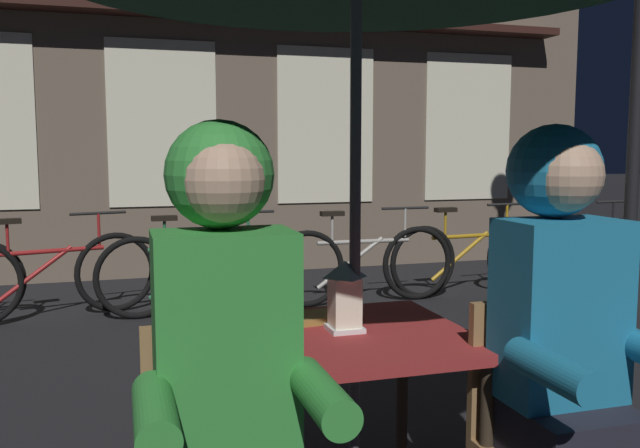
# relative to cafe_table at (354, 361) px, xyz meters

# --- Properties ---
(cafe_table) EXTENTS (0.72, 0.72, 0.74)m
(cafe_table) POSITION_rel_cafe_table_xyz_m (0.00, 0.00, 0.00)
(cafe_table) COLOR maroon
(cafe_table) RESTS_ON ground_plane
(lantern) EXTENTS (0.11, 0.11, 0.23)m
(lantern) POSITION_rel_cafe_table_xyz_m (-0.03, 0.01, 0.22)
(lantern) COLOR white
(lantern) RESTS_ON cafe_table
(chair_right) EXTENTS (0.40, 0.40, 0.87)m
(chair_right) POSITION_rel_cafe_table_xyz_m (0.48, -0.37, -0.15)
(chair_right) COLOR olive
(chair_right) RESTS_ON ground_plane
(person_left_hooded) EXTENTS (0.45, 0.56, 1.40)m
(person_left_hooded) POSITION_rel_cafe_table_xyz_m (-0.48, -0.43, 0.21)
(person_left_hooded) COLOR black
(person_left_hooded) RESTS_ON ground_plane
(person_right_hooded) EXTENTS (0.45, 0.56, 1.40)m
(person_right_hooded) POSITION_rel_cafe_table_xyz_m (0.48, -0.43, 0.21)
(person_right_hooded) COLOR black
(person_right_hooded) RESTS_ON ground_plane
(bicycle_second) EXTENTS (1.64, 0.46, 0.84)m
(bicycle_second) POSITION_rel_cafe_table_xyz_m (-1.28, 3.53, -0.29)
(bicycle_second) COLOR black
(bicycle_second) RESTS_ON ground_plane
(bicycle_third) EXTENTS (1.68, 0.10, 0.84)m
(bicycle_third) POSITION_rel_cafe_table_xyz_m (-0.11, 3.37, -0.29)
(bicycle_third) COLOR black
(bicycle_third) RESTS_ON ground_plane
(bicycle_fourth) EXTENTS (1.68, 0.08, 0.84)m
(bicycle_fourth) POSITION_rel_cafe_table_xyz_m (1.28, 3.35, -0.29)
(bicycle_fourth) COLOR black
(bicycle_fourth) RESTS_ON ground_plane
(bicycle_fifth) EXTENTS (1.68, 0.20, 0.84)m
(bicycle_fifth) POSITION_rel_cafe_table_xyz_m (2.37, 3.42, -0.29)
(bicycle_fifth) COLOR black
(bicycle_fifth) RESTS_ON ground_plane
(bicycle_furthest) EXTENTS (1.67, 0.24, 0.84)m
(bicycle_furthest) POSITION_rel_cafe_table_xyz_m (3.56, 3.40, -0.29)
(bicycle_furthest) COLOR black
(bicycle_furthest) RESTS_ON ground_plane
(book) EXTENTS (0.22, 0.17, 0.02)m
(book) POSITION_rel_cafe_table_xyz_m (-0.07, 0.17, 0.11)
(book) COLOR olive
(book) RESTS_ON cafe_table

